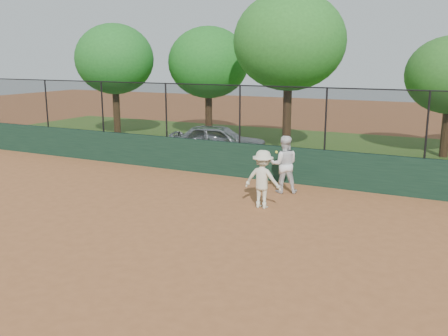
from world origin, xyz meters
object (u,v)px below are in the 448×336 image
at_px(parked_car, 218,141).
at_px(tree_0, 114,59).
at_px(tree_1, 208,63).
at_px(tree_2, 289,42).
at_px(player_second, 284,164).
at_px(player_main, 263,179).

xyz_separation_m(parked_car, tree_0, (-7.07, 2.27, 3.30)).
bearing_deg(parked_car, tree_1, 17.48).
height_order(tree_0, tree_2, tree_2).
relative_size(parked_car, player_second, 2.30).
bearing_deg(tree_2, parked_car, -141.53).
xyz_separation_m(player_second, tree_1, (-7.13, 8.32, 2.95)).
height_order(tree_1, tree_2, tree_2).
height_order(player_main, tree_0, tree_0).
bearing_deg(tree_2, player_second, -71.02).
bearing_deg(tree_0, tree_2, -2.49).
bearing_deg(tree_2, tree_1, 154.38).
bearing_deg(parked_car, player_main, -158.06).
relative_size(player_second, tree_0, 0.31).
bearing_deg(player_second, tree_0, -52.01).
distance_m(tree_1, tree_2, 5.74).
bearing_deg(tree_0, player_second, -28.77).
distance_m(player_main, tree_0, 14.39).
xyz_separation_m(tree_0, tree_1, (4.30, 2.04, -0.17)).
height_order(parked_car, tree_1, tree_1).
bearing_deg(player_second, parked_car, -65.77).
bearing_deg(tree_1, player_second, -49.39).
relative_size(parked_car, tree_1, 0.72).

